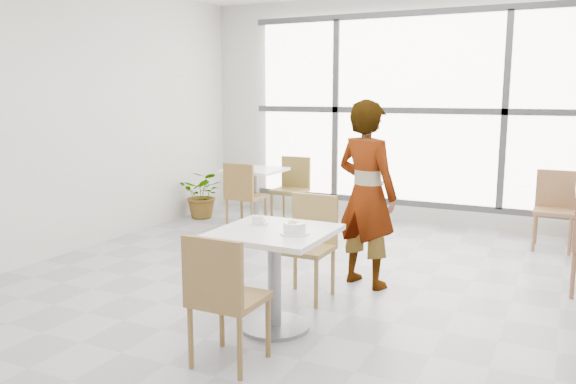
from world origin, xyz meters
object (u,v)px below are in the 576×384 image
at_px(chair_near, 222,292).
at_px(person, 367,194).
at_px(chair_far, 309,239).
at_px(plant_left, 203,194).
at_px(bg_table_left, 255,189).
at_px(bg_chair_left_far, 292,185).
at_px(bg_chair_left_near, 243,192).
at_px(bg_chair_right_far, 555,204).
at_px(main_table, 274,260).
at_px(oatmeal_bowl, 295,228).
at_px(coffee_cup, 258,221).

xyz_separation_m(chair_near, person, (0.27, 1.95, 0.34)).
height_order(chair_far, plant_left, chair_far).
distance_m(bg_table_left, bg_chair_left_far, 0.56).
relative_size(bg_chair_left_near, bg_chair_right_far, 1.00).
distance_m(person, bg_chair_right_far, 2.64).
xyz_separation_m(chair_near, bg_chair_left_far, (-1.49, 4.07, 0.00)).
distance_m(main_table, oatmeal_bowl, 0.33).
distance_m(coffee_cup, person, 1.25).
relative_size(chair_far, bg_table_left, 1.16).
bearing_deg(bg_table_left, chair_far, -50.91).
distance_m(person, plant_left, 3.46).
xyz_separation_m(coffee_cup, bg_chair_left_far, (-1.30, 3.28, -0.28)).
bearing_deg(chair_far, plant_left, 139.65).
relative_size(main_table, person, 0.48).
bearing_deg(chair_far, person, 55.30).
height_order(coffee_cup, person, person).
xyz_separation_m(chair_far, coffee_cup, (-0.12, -0.67, 0.28)).
distance_m(chair_near, bg_table_left, 4.06).
bearing_deg(plant_left, person, -30.45).
xyz_separation_m(bg_table_left, bg_chair_left_far, (0.34, 0.44, 0.01)).
bearing_deg(bg_chair_right_far, coffee_cup, -120.33).
bearing_deg(chair_near, bg_chair_right_far, -113.13).
height_order(bg_chair_right_far, plant_left, bg_chair_right_far).
relative_size(main_table, coffee_cup, 5.03).
relative_size(chair_near, chair_far, 1.00).
relative_size(coffee_cup, bg_chair_right_far, 0.18).
distance_m(main_table, chair_far, 0.76).
distance_m(chair_far, bg_chair_left_far, 2.97).
distance_m(main_table, coffee_cup, 0.33).
height_order(oatmeal_bowl, coffee_cup, oatmeal_bowl).
bearing_deg(person, chair_far, 74.02).
relative_size(bg_chair_left_near, plant_left, 1.30).
bearing_deg(bg_chair_left_far, chair_far, -61.37).
bearing_deg(main_table, chair_near, -89.87).
bearing_deg(main_table, oatmeal_bowl, -14.71).
distance_m(coffee_cup, bg_table_left, 3.29).
xyz_separation_m(main_table, person, (0.27, 1.25, 0.31)).
bearing_deg(chair_near, coffee_cup, -76.76).
bearing_deg(main_table, bg_chair_left_near, 124.88).
height_order(chair_near, chair_far, same).
height_order(main_table, chair_far, chair_far).
xyz_separation_m(chair_far, bg_chair_left_near, (-1.71, 1.79, 0.00)).
xyz_separation_m(oatmeal_bowl, plant_left, (-2.87, 3.03, -0.46)).
relative_size(bg_table_left, plant_left, 1.12).
distance_m(chair_near, bg_chair_right_far, 4.47).
distance_m(chair_far, oatmeal_bowl, 0.90).
bearing_deg(plant_left, main_table, -48.09).
bearing_deg(main_table, bg_chair_left_far, 113.79).
bearing_deg(bg_chair_left_far, bg_chair_left_near, -109.55).
bearing_deg(bg_table_left, chair_near, -63.34).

